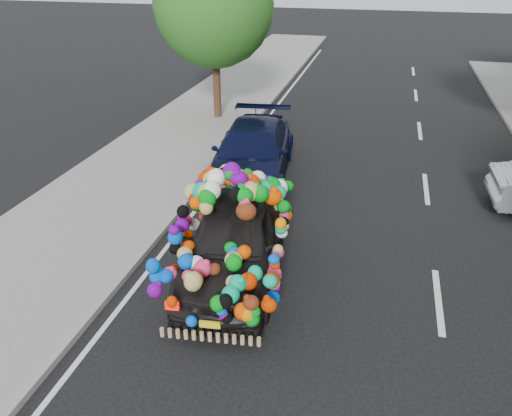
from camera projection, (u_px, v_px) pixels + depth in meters
The scene contains 7 objects.
ground at pixel (250, 273), 9.98m from camera, with size 100.00×100.00×0.00m, color black.
sidewalk at pixel (60, 242), 10.90m from camera, with size 4.00×60.00×0.12m, color gray.
kerb at pixel (142, 254), 10.47m from camera, with size 0.15×60.00×0.13m, color gray.
lane_markings at pixel (438, 300), 9.19m from camera, with size 6.00×50.00×0.01m, color silver, non-canonical shape.
tree_near_sidewalk at pixel (214, 6), 17.12m from camera, with size 4.20×4.20×6.13m.
plush_art_car at pixel (234, 223), 9.55m from camera, with size 2.60×4.77×2.14m.
navy_sedan at pixel (252, 153), 13.84m from camera, with size 2.06×5.07×1.47m, color black.
Camera 1 is at (2.17, -7.96, 5.77)m, focal length 35.00 mm.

